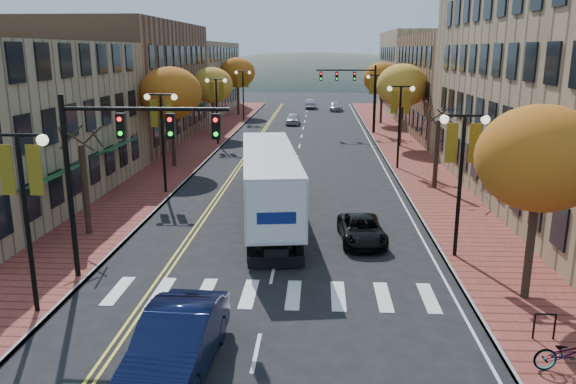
# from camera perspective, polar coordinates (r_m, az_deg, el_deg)

# --- Properties ---
(ground) EXTENTS (200.00, 200.00, 0.00)m
(ground) POSITION_cam_1_polar(r_m,az_deg,el_deg) (18.69, -2.56, -12.90)
(ground) COLOR black
(ground) RESTS_ON ground
(sidewalk_left) EXTENTS (4.00, 85.00, 0.15)m
(sidewalk_left) POSITION_cam_1_polar(r_m,az_deg,el_deg) (50.91, -9.09, 4.53)
(sidewalk_left) COLOR brown
(sidewalk_left) RESTS_ON ground
(sidewalk_right) EXTENTS (4.00, 85.00, 0.15)m
(sidewalk_right) POSITION_cam_1_polar(r_m,az_deg,el_deg) (50.29, 11.45, 4.31)
(sidewalk_right) COLOR brown
(sidewalk_right) RESTS_ON ground
(building_left_mid) EXTENTS (12.00, 24.00, 11.00)m
(building_left_mid) POSITION_cam_1_polar(r_m,az_deg,el_deg) (55.86, -16.74, 10.57)
(building_left_mid) COLOR brown
(building_left_mid) RESTS_ON ground
(building_left_far) EXTENTS (12.00, 26.00, 9.50)m
(building_left_far) POSITION_cam_1_polar(r_m,az_deg,el_deg) (79.86, -10.63, 11.32)
(building_left_far) COLOR #9E8966
(building_left_far) RESTS_ON ground
(building_right_mid) EXTENTS (15.00, 24.00, 10.00)m
(building_right_mid) POSITION_cam_1_polar(r_m,az_deg,el_deg) (61.00, 19.42, 10.16)
(building_right_mid) COLOR brown
(building_right_mid) RESTS_ON ground
(building_right_far) EXTENTS (15.00, 20.00, 11.00)m
(building_right_far) POSITION_cam_1_polar(r_m,az_deg,el_deg) (82.32, 15.22, 11.67)
(building_right_far) COLOR #9E8966
(building_right_far) RESTS_ON ground
(tree_left_a) EXTENTS (0.28, 0.28, 4.20)m
(tree_left_a) POSITION_cam_1_polar(r_m,az_deg,el_deg) (27.51, -19.90, 0.21)
(tree_left_a) COLOR #382619
(tree_left_a) RESTS_ON sidewalk_left
(tree_left_b) EXTENTS (4.48, 4.48, 7.21)m
(tree_left_b) POSITION_cam_1_polar(r_m,az_deg,el_deg) (42.05, -11.81, 9.77)
(tree_left_b) COLOR #382619
(tree_left_b) RESTS_ON sidewalk_left
(tree_left_c) EXTENTS (4.16, 4.16, 6.69)m
(tree_left_c) POSITION_cam_1_polar(r_m,az_deg,el_deg) (57.65, -7.72, 10.69)
(tree_left_c) COLOR #382619
(tree_left_c) RESTS_ON sidewalk_left
(tree_left_d) EXTENTS (4.61, 4.61, 7.42)m
(tree_left_d) POSITION_cam_1_polar(r_m,az_deg,el_deg) (75.36, -5.15, 11.99)
(tree_left_d) COLOR #382619
(tree_left_d) RESTS_ON sidewalk_left
(tree_right_a) EXTENTS (4.16, 4.16, 6.69)m
(tree_right_a) POSITION_cam_1_polar(r_m,az_deg,el_deg) (20.22, 24.22, 3.11)
(tree_right_a) COLOR #382619
(tree_right_a) RESTS_ON sidewalk_right
(tree_right_b) EXTENTS (0.28, 0.28, 4.20)m
(tree_right_b) POSITION_cam_1_polar(r_m,az_deg,el_deg) (35.85, 14.83, 3.70)
(tree_right_b) COLOR #382619
(tree_right_b) RESTS_ON sidewalk_right
(tree_right_c) EXTENTS (4.48, 4.48, 7.21)m
(tree_right_c) POSITION_cam_1_polar(r_m,az_deg,el_deg) (51.15, 11.51, 10.53)
(tree_right_c) COLOR #382619
(tree_right_c) RESTS_ON sidewalk_right
(tree_right_d) EXTENTS (4.35, 4.35, 7.00)m
(tree_right_d) POSITION_cam_1_polar(r_m,az_deg,el_deg) (67.01, 9.56, 11.31)
(tree_right_d) COLOR #382619
(tree_right_d) RESTS_ON sidewalk_right
(lamp_left_a) EXTENTS (1.96, 0.36, 6.05)m
(lamp_left_a) POSITION_cam_1_polar(r_m,az_deg,el_deg) (19.41, -25.33, 0.27)
(lamp_left_a) COLOR black
(lamp_left_a) RESTS_ON ground
(lamp_left_b) EXTENTS (1.96, 0.36, 6.05)m
(lamp_left_b) POSITION_cam_1_polar(r_m,az_deg,el_deg) (34.09, -12.67, 6.79)
(lamp_left_b) COLOR black
(lamp_left_b) RESTS_ON ground
(lamp_left_c) EXTENTS (1.96, 0.36, 6.05)m
(lamp_left_c) POSITION_cam_1_polar(r_m,az_deg,el_deg) (51.55, -7.27, 9.44)
(lamp_left_c) COLOR black
(lamp_left_c) RESTS_ON ground
(lamp_left_d) EXTENTS (1.96, 0.36, 6.05)m
(lamp_left_d) POSITION_cam_1_polar(r_m,az_deg,el_deg) (69.29, -4.59, 10.72)
(lamp_left_d) COLOR black
(lamp_left_d) RESTS_ON ground
(lamp_right_a) EXTENTS (1.96, 0.36, 6.05)m
(lamp_right_a) POSITION_cam_1_polar(r_m,az_deg,el_deg) (23.65, 17.25, 3.31)
(lamp_right_a) COLOR black
(lamp_right_a) RESTS_ON ground
(lamp_right_b) EXTENTS (1.96, 0.36, 6.05)m
(lamp_right_b) POSITION_cam_1_polar(r_m,az_deg,el_deg) (41.17, 11.31, 8.09)
(lamp_right_b) COLOR black
(lamp_right_b) RESTS_ON ground
(lamp_right_c) EXTENTS (1.96, 0.36, 6.05)m
(lamp_right_c) POSITION_cam_1_polar(r_m,az_deg,el_deg) (58.98, 8.89, 9.98)
(lamp_right_c) COLOR black
(lamp_right_c) RESTS_ON ground
(traffic_mast_near) EXTENTS (6.10, 0.35, 7.00)m
(traffic_mast_near) POSITION_cam_1_polar(r_m,az_deg,el_deg) (21.13, -16.87, 3.83)
(traffic_mast_near) COLOR black
(traffic_mast_near) RESTS_ON ground
(traffic_mast_far) EXTENTS (6.10, 0.34, 7.00)m
(traffic_mast_far) POSITION_cam_1_polar(r_m,az_deg,el_deg) (58.77, 6.92, 10.65)
(traffic_mast_far) COLOR black
(traffic_mast_far) RESTS_ON ground
(semi_truck) EXTENTS (4.40, 15.34, 3.79)m
(semi_truck) POSITION_cam_1_polar(r_m,az_deg,el_deg) (28.67, -2.04, 1.54)
(semi_truck) COLOR black
(semi_truck) RESTS_ON ground
(navy_sedan) EXTENTS (2.06, 5.36, 1.74)m
(navy_sedan) POSITION_cam_1_polar(r_m,az_deg,el_deg) (15.95, -11.21, -14.72)
(navy_sedan) COLOR #0D1335
(navy_sedan) RESTS_ON ground
(black_suv) EXTENTS (2.21, 4.31, 1.16)m
(black_suv) POSITION_cam_1_polar(r_m,az_deg,el_deg) (25.78, 7.51, -3.82)
(black_suv) COLOR black
(black_suv) RESTS_ON ground
(car_far_white) EXTENTS (1.60, 3.90, 1.32)m
(car_far_white) POSITION_cam_1_polar(r_m,az_deg,el_deg) (66.24, 0.51, 7.45)
(car_far_white) COLOR silver
(car_far_white) RESTS_ON ground
(car_far_silver) EXTENTS (1.95, 4.37, 1.25)m
(car_far_silver) POSITION_cam_1_polar(r_m,az_deg,el_deg) (81.55, 4.90, 8.65)
(car_far_silver) COLOR #97969D
(car_far_silver) RESTS_ON ground
(car_far_oncoming) EXTENTS (1.57, 4.18, 1.36)m
(car_far_oncoming) POSITION_cam_1_polar(r_m,az_deg,el_deg) (84.67, 2.33, 8.94)
(car_far_oncoming) COLOR #B9BAC2
(car_far_oncoming) RESTS_ON ground
(bicycle) EXTENTS (1.90, 0.77, 0.98)m
(bicycle) POSITION_cam_1_polar(r_m,az_deg,el_deg) (17.34, 26.59, -14.44)
(bicycle) COLOR gray
(bicycle) RESTS_ON sidewalk_right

